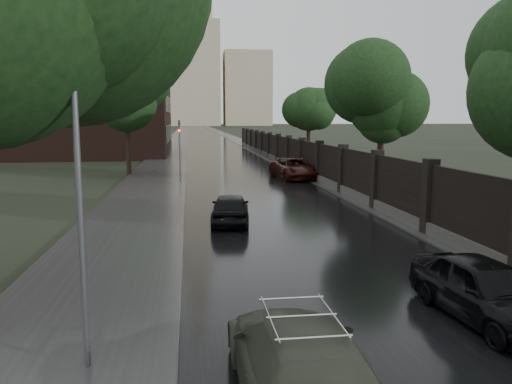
% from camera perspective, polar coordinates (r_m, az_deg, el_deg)
% --- Properties ---
extents(road, '(8.00, 420.00, 0.02)m').
position_cam_1_polar(road, '(196.36, -6.62, 7.12)').
color(road, black).
rests_on(road, ground).
extents(sidewalk_left, '(4.00, 420.00, 0.16)m').
position_cam_1_polar(sidewalk_left, '(196.34, -8.38, 7.11)').
color(sidewalk_left, '#2D2D2D').
rests_on(sidewalk_left, ground).
extents(verge_right, '(3.00, 420.00, 0.08)m').
position_cam_1_polar(verge_right, '(196.54, -5.00, 7.15)').
color(verge_right, '#2D2D2D').
rests_on(verge_right, ground).
extents(fence_right, '(0.45, 75.72, 2.70)m').
position_cam_1_polar(fence_right, '(39.31, 4.61, 3.87)').
color(fence_right, '#383533').
rests_on(fence_right, ground).
extents(tree_left_far, '(4.25, 4.25, 7.39)m').
position_cam_1_polar(tree_left_far, '(36.55, -14.58, 9.93)').
color(tree_left_far, black).
rests_on(tree_left_far, ground).
extents(tree_right_b, '(4.08, 4.08, 7.01)m').
position_cam_1_polar(tree_right_b, '(30.44, 14.20, 9.76)').
color(tree_right_b, black).
rests_on(tree_right_b, ground).
extents(tree_right_c, '(4.08, 4.08, 7.01)m').
position_cam_1_polar(tree_right_c, '(47.63, 6.06, 9.37)').
color(tree_right_c, black).
rests_on(tree_right_c, ground).
extents(lamp_post, '(0.25, 0.12, 5.11)m').
position_cam_1_polar(lamp_post, '(8.08, -19.46, -2.09)').
color(lamp_post, '#59595E').
rests_on(lamp_post, ground).
extents(traffic_light, '(0.16, 0.32, 4.00)m').
position_cam_1_polar(traffic_light, '(31.33, -8.72, 5.20)').
color(traffic_light, '#59595E').
rests_on(traffic_light, ground).
extents(brick_building, '(24.00, 18.00, 20.00)m').
position_cam_1_polar(brick_building, '(60.30, -21.93, 13.41)').
color(brick_building, black).
rests_on(brick_building, ground).
extents(stalinist_tower, '(92.00, 30.00, 159.00)m').
position_cam_1_polar(stalinist_tower, '(308.22, -7.15, 14.69)').
color(stalinist_tower, tan).
rests_on(stalinist_tower, ground).
extents(volga_sedan, '(1.84, 4.51, 1.31)m').
position_cam_1_polar(volga_sedan, '(7.46, 5.15, -18.93)').
color(volga_sedan, '#3E4235').
rests_on(volga_sedan, ground).
extents(hatchback_left, '(1.79, 3.71, 1.22)m').
position_cam_1_polar(hatchback_left, '(19.47, -2.96, -1.88)').
color(hatchback_left, black).
rests_on(hatchback_left, ground).
extents(car_right_near, '(1.88, 3.93, 1.30)m').
position_cam_1_polar(car_right_near, '(11.26, 24.69, -10.12)').
color(car_right_near, black).
rests_on(car_right_near, ground).
extents(car_right_far, '(2.98, 5.43, 1.44)m').
position_cam_1_polar(car_right_far, '(34.17, 4.43, 2.71)').
color(car_right_far, black).
rests_on(car_right_far, ground).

